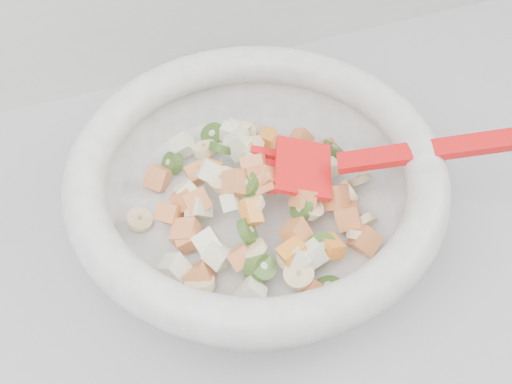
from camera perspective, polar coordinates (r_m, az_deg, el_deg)
name	(u,v)px	position (r m, az deg, el deg)	size (l,w,h in m)	color
mixing_bowl	(257,187)	(0.61, 0.05, 0.46)	(0.45, 0.35, 0.12)	white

